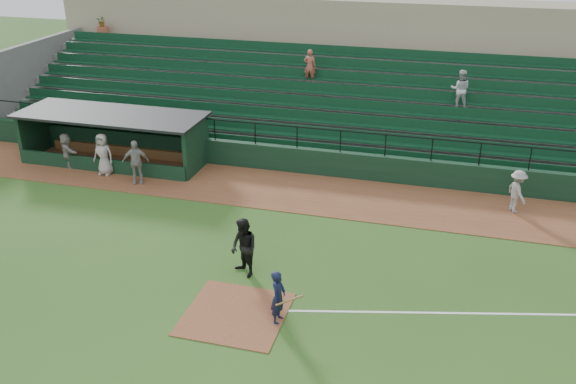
# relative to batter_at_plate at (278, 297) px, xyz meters

# --- Properties ---
(ground) EXTENTS (90.00, 90.00, 0.00)m
(ground) POSITION_rel_batter_at_plate_xyz_m (-1.35, 0.99, -0.85)
(ground) COLOR #2A5019
(ground) RESTS_ON ground
(warning_track) EXTENTS (40.00, 4.00, 0.03)m
(warning_track) POSITION_rel_batter_at_plate_xyz_m (-1.35, 8.99, -0.84)
(warning_track) COLOR brown
(warning_track) RESTS_ON ground
(home_plate_dirt) EXTENTS (3.00, 3.00, 0.03)m
(home_plate_dirt) POSITION_rel_batter_at_plate_xyz_m (-1.35, -0.01, -0.84)
(home_plate_dirt) COLOR brown
(home_plate_dirt) RESTS_ON ground
(foul_line) EXTENTS (17.49, 4.44, 0.01)m
(foul_line) POSITION_rel_batter_at_plate_xyz_m (6.65, 2.19, -0.85)
(foul_line) COLOR white
(foul_line) RESTS_ON ground
(stadium_structure) EXTENTS (38.00, 13.08, 6.40)m
(stadium_structure) POSITION_rel_batter_at_plate_xyz_m (-1.35, 17.45, 1.45)
(stadium_structure) COLOR black
(stadium_structure) RESTS_ON ground
(dugout) EXTENTS (8.90, 3.20, 2.42)m
(dugout) POSITION_rel_batter_at_plate_xyz_m (-11.10, 10.55, 0.48)
(dugout) COLOR black
(dugout) RESTS_ON ground
(batter_at_plate) EXTENTS (1.02, 0.69, 1.71)m
(batter_at_plate) POSITION_rel_batter_at_plate_xyz_m (0.00, 0.00, 0.00)
(batter_at_plate) COLOR black
(batter_at_plate) RESTS_ON ground
(umpire) EXTENTS (1.26, 1.22, 2.04)m
(umpire) POSITION_rel_batter_at_plate_xyz_m (-1.80, 2.17, 0.17)
(umpire) COLOR black
(umpire) RESTS_ON ground
(runner) EXTENTS (1.09, 1.31, 1.77)m
(runner) POSITION_rel_batter_at_plate_xyz_m (7.15, 9.48, 0.06)
(runner) COLOR gray
(runner) RESTS_ON warning_track
(dugout_player_a) EXTENTS (1.26, 0.92, 1.98)m
(dugout_player_a) POSITION_rel_batter_at_plate_xyz_m (-8.86, 8.05, 0.17)
(dugout_player_a) COLOR gray
(dugout_player_a) RESTS_ON warning_track
(dugout_player_b) EXTENTS (0.97, 0.65, 1.95)m
(dugout_player_b) POSITION_rel_batter_at_plate_xyz_m (-10.75, 8.54, 0.15)
(dugout_player_b) COLOR #A19B96
(dugout_player_b) RESTS_ON warning_track
(dugout_player_c) EXTENTS (1.53, 1.34, 1.67)m
(dugout_player_c) POSITION_rel_batter_at_plate_xyz_m (-12.86, 8.84, 0.01)
(dugout_player_c) COLOR gray
(dugout_player_c) RESTS_ON warning_track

